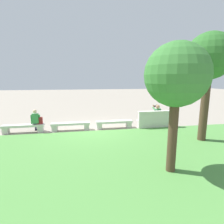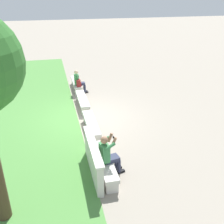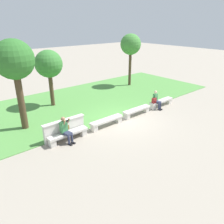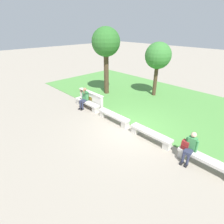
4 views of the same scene
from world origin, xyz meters
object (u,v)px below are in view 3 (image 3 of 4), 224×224
(bench_mid, at_px, (137,111))
(bench_far, at_px, (161,102))
(bench_near, at_px, (107,121))
(person_photographer, at_px, (65,129))
(tree_right_background, at_px, (14,62))
(backpack, at_px, (154,100))
(tree_behind_wall, at_px, (49,65))
(tree_left_background, at_px, (131,45))
(bench_main, at_px, (68,135))
(person_distant, at_px, (156,99))

(bench_mid, relative_size, bench_far, 1.00)
(bench_near, xyz_separation_m, bench_mid, (2.47, 0.00, 0.00))
(person_photographer, relative_size, tree_right_background, 0.27)
(tree_right_background, bearing_deg, bench_near, -37.13)
(person_photographer, bearing_deg, backpack, 0.33)
(bench_far, relative_size, tree_behind_wall, 0.55)
(tree_behind_wall, xyz_separation_m, tree_left_background, (7.91, 0.31, 0.73))
(bench_main, height_order, tree_left_background, tree_left_background)
(bench_near, bearing_deg, person_photographer, -178.35)
(bench_main, bearing_deg, person_photographer, -154.06)
(bench_far, relative_size, tree_right_background, 0.44)
(person_distant, relative_size, tree_left_background, 0.27)
(backpack, bearing_deg, bench_near, 179.48)
(person_photographer, bearing_deg, tree_right_background, 109.61)
(bench_main, relative_size, backpack, 4.92)
(bench_far, bearing_deg, tree_behind_wall, 138.48)
(bench_mid, relative_size, tree_behind_wall, 0.55)
(bench_mid, relative_size, person_photographer, 1.59)
(bench_mid, bearing_deg, backpack, -1.32)
(bench_near, bearing_deg, bench_far, 0.00)
(tree_behind_wall, height_order, tree_left_background, tree_left_background)
(backpack, xyz_separation_m, tree_left_background, (3.02, 5.42, 3.00))
(bench_main, bearing_deg, tree_left_background, 29.31)
(bench_far, height_order, person_distant, person_distant)
(tree_right_background, bearing_deg, tree_behind_wall, 39.42)
(bench_main, xyz_separation_m, bench_near, (2.47, 0.00, 0.00))
(bench_near, height_order, bench_far, same)
(person_distant, bearing_deg, backpack, 171.82)
(backpack, height_order, tree_right_background, tree_right_background)
(tree_right_background, bearing_deg, backpack, -19.83)
(tree_behind_wall, bearing_deg, backpack, -46.27)
(bench_mid, xyz_separation_m, tree_left_background, (4.65, 5.38, 3.32))
(tree_behind_wall, distance_m, tree_right_background, 3.75)
(bench_main, xyz_separation_m, bench_far, (7.40, 0.00, 0.00))
(bench_far, height_order, tree_right_background, tree_right_background)
(bench_mid, distance_m, tree_behind_wall, 6.57)
(bench_near, distance_m, person_photographer, 2.66)
(bench_far, xyz_separation_m, person_photographer, (-7.56, -0.08, 0.43))
(bench_near, relative_size, tree_left_background, 0.46)
(bench_near, relative_size, tree_behind_wall, 0.55)
(bench_far, bearing_deg, person_distant, -174.10)
(person_photographer, distance_m, tree_behind_wall, 5.87)
(tree_left_background, relative_size, tree_right_background, 0.96)
(bench_near, bearing_deg, person_distant, -0.88)
(bench_main, xyz_separation_m, tree_right_background, (-1.16, 2.75, 3.39))
(person_distant, bearing_deg, tree_behind_wall, 134.72)
(bench_far, distance_m, tree_right_background, 9.61)
(bench_main, relative_size, tree_left_background, 0.46)
(bench_far, height_order, tree_left_background, tree_left_background)
(bench_mid, height_order, person_distant, person_distant)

